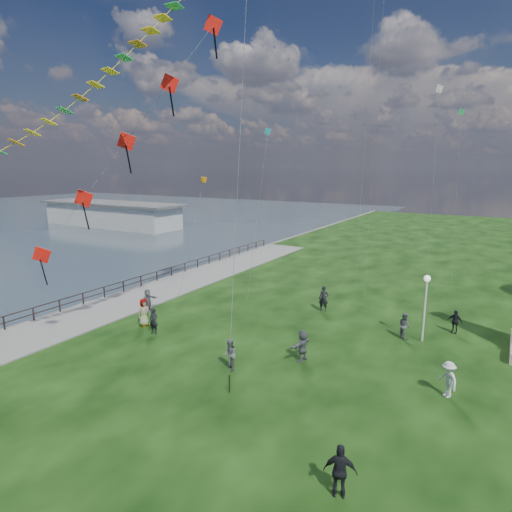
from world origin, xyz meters
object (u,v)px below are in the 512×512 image
Objects in this scene: person_1 at (230,355)px; person_7 at (404,325)px; person_6 at (324,299)px; person_11 at (302,345)px; pier_pavilion at (111,214)px; person_0 at (154,321)px; person_3 at (340,471)px; person_8 at (448,379)px; person_9 at (455,322)px; person_5 at (148,300)px; lamppost at (426,294)px; person_10 at (144,312)px.

person_7 is (6.92, 8.99, -0.03)m from person_1.
person_6 reaches higher than person_11.
pier_pavilion is at bearing 20.75° from person_7.
person_0 is 1.01× the size of person_1.
person_8 is at bearing -122.16° from person_3.
person_8 is (2.18, 8.37, -0.06)m from person_3.
person_9 is at bearing 104.44° from person_1.
pier_pavilion is 17.79× the size of person_5.
person_5 is at bearing -46.55° from person_3.
person_9 is at bearing 58.92° from lamppost.
lamppost is 2.34× the size of person_11.
pier_pavilion reaches higher than person_6.
person_1 is 1.04× the size of person_7.
person_0 is (44.30, -35.40, -1.00)m from pier_pavilion.
person_3 is 1.13× the size of person_7.
person_0 is at bearing -141.48° from person_6.
person_7 is (17.21, 4.39, -0.03)m from person_5.
person_6 reaches higher than person_8.
person_5 is (-18.30, -4.36, -2.15)m from lamppost.
person_5 is 1.11× the size of person_9.
person_8 is 1.13× the size of person_9.
lamppost is 2.23× the size of person_10.
pier_pavilion reaches higher than person_3.
person_8 is at bearing -91.65° from person_5.
person_8 is 0.92× the size of person_10.
pier_pavilion is 65.57m from lamppost.
person_11 reaches higher than person_5.
person_3 is 0.97× the size of person_6.
person_6 is 12.73m from person_10.
lamppost is (59.23, -28.10, 1.15)m from pier_pavilion.
person_9 is at bearing -89.85° from person_7.
person_3 is at bearing 40.54° from person_11.
person_0 is 0.91× the size of person_10.
person_7 is at bearing -123.15° from person_9.
person_5 is at bearing -166.60° from lamppost.
pier_pavilion is 15.89× the size of person_6.
lamppost is 14.61m from person_3.
person_10 is at bearing -158.17° from lamppost.
person_6 is at bearing 163.06° from lamppost.
person_10 is at bearing -137.38° from person_5.
person_8 is at bearing 99.02° from person_11.
person_3 is 18.18m from person_10.
person_8 is 18.58m from person_10.
person_9 is at bearing -51.64° from person_10.
person_1 is 9.66m from person_3.
person_8 is (3.20, -6.12, 0.05)m from person_7.
lamppost is 17.85m from person_10.
person_1 is 0.95× the size of person_11.
person_3 is 1.09× the size of person_5.
person_6 is at bearing 41.90° from person_0.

